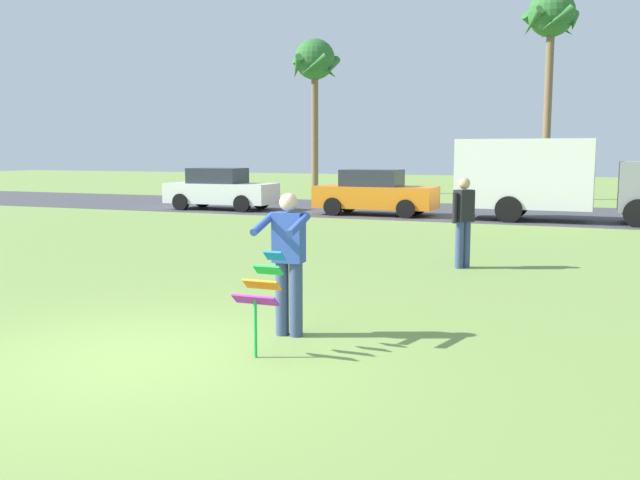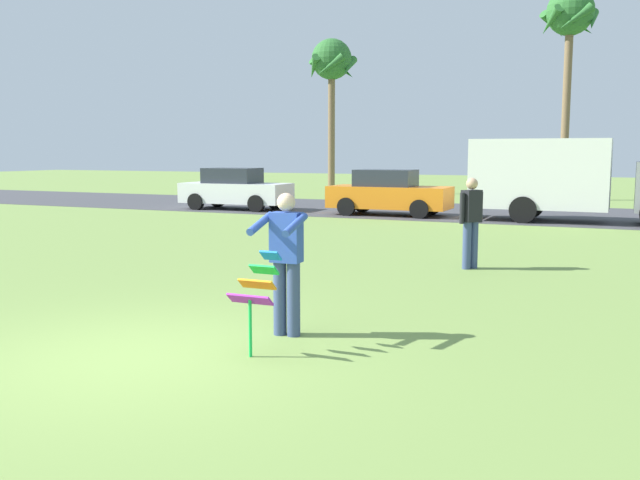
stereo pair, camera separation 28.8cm
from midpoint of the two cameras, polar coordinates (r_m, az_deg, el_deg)
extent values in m
plane|color=olive|center=(7.79, -13.92, -9.42)|extent=(120.00, 120.00, 0.00)
cube|color=#424247|center=(26.00, 13.44, 2.23)|extent=(120.00, 8.00, 0.01)
cylinder|color=#384772|center=(8.31, -1.21, -4.94)|extent=(0.16, 0.16, 0.90)
cylinder|color=#384772|center=(8.38, -2.35, -4.85)|extent=(0.16, 0.16, 0.90)
cube|color=#2D4CA5|center=(8.22, -1.80, 0.22)|extent=(0.37, 0.24, 0.60)
sphere|color=beige|center=(8.17, -1.81, 3.15)|extent=(0.22, 0.22, 0.22)
cylinder|color=#2D4CA5|center=(7.88, -1.03, 1.26)|extent=(0.12, 0.59, 0.24)
cylinder|color=#2D4CA5|center=(8.06, -3.93, 1.38)|extent=(0.12, 0.59, 0.24)
cube|color=blue|center=(7.80, -3.06, -1.29)|extent=(0.22, 0.14, 0.12)
cube|color=green|center=(7.68, -3.59, -2.46)|extent=(0.32, 0.14, 0.12)
cube|color=orange|center=(7.57, -4.15, -3.67)|extent=(0.42, 0.14, 0.12)
cube|color=purple|center=(7.45, -4.72, -4.92)|extent=(0.51, 0.14, 0.12)
cylinder|color=green|center=(7.53, -4.69, -7.28)|extent=(0.04, 0.04, 0.64)
cube|color=white|center=(26.82, -6.66, 3.89)|extent=(4.24, 1.80, 0.76)
cube|color=#282D38|center=(26.86, -6.96, 5.30)|extent=(2.05, 1.44, 0.60)
cylinder|color=black|center=(26.96, -3.39, 3.26)|extent=(0.65, 0.24, 0.64)
cylinder|color=black|center=(25.52, -4.97, 3.02)|extent=(0.65, 0.24, 0.64)
cylinder|color=black|center=(28.18, -8.18, 3.38)|extent=(0.65, 0.24, 0.64)
cylinder|color=black|center=(26.81, -9.93, 3.14)|extent=(0.65, 0.24, 0.64)
cube|color=orange|center=(24.28, 6.12, 3.55)|extent=(4.21, 1.71, 0.76)
cube|color=#282D38|center=(24.29, 5.80, 5.11)|extent=(2.02, 1.40, 0.60)
cylinder|color=black|center=(24.73, 9.55, 2.81)|extent=(0.64, 0.22, 0.64)
cylinder|color=black|center=(23.17, 8.58, 2.54)|extent=(0.64, 0.22, 0.64)
cylinder|color=black|center=(25.48, 3.85, 3.03)|extent=(0.64, 0.22, 0.64)
cylinder|color=black|center=(23.97, 2.55, 2.77)|extent=(0.64, 0.22, 0.64)
cube|color=silver|center=(23.23, 18.07, 5.24)|extent=(4.21, 2.02, 2.20)
cylinder|color=black|center=(24.24, 17.36, 2.73)|extent=(0.84, 0.28, 0.84)
cylinder|color=black|center=(22.41, 16.81, 2.40)|extent=(0.84, 0.28, 0.84)
cylinder|color=brown|center=(36.70, 1.19, 9.15)|extent=(0.36, 0.36, 6.80)
sphere|color=#2D6B2D|center=(36.99, 1.20, 14.74)|extent=(2.10, 2.10, 2.10)
cone|color=#2D6B2D|center=(36.59, 2.62, 14.10)|extent=(0.44, 1.56, 1.28)
cone|color=#2D6B2D|center=(37.66, 2.17, 13.91)|extent=(1.62, 0.90, 1.28)
cone|color=#2D6B2D|center=(37.74, 0.42, 13.90)|extent=(1.27, 1.52, 1.28)
cone|color=#2D6B2D|center=(36.73, -0.29, 14.08)|extent=(1.27, 1.52, 1.28)
cone|color=#2D6B2D|center=(36.00, 1.08, 14.22)|extent=(1.62, 0.90, 1.28)
cylinder|color=brown|center=(33.88, 19.92, 10.11)|extent=(0.36, 0.36, 8.25)
sphere|color=#2D6B2D|center=(34.40, 20.25, 17.31)|extent=(2.10, 2.10, 2.10)
cone|color=#2D6B2D|center=(34.27, 21.87, 16.51)|extent=(0.44, 1.56, 1.28)
cone|color=#2D6B2D|center=(35.19, 20.81, 16.30)|extent=(1.62, 0.90, 1.28)
cone|color=#2D6B2D|center=(34.93, 18.96, 16.45)|extent=(1.27, 1.52, 1.28)
cone|color=#2D6B2D|center=(33.84, 18.80, 16.77)|extent=(1.27, 1.52, 1.28)
cone|color=#2D6B2D|center=(33.41, 20.64, 16.82)|extent=(1.62, 0.90, 1.28)
cylinder|color=#384772|center=(13.49, 13.20, -0.40)|extent=(0.16, 0.16, 0.90)
cylinder|color=#384772|center=(13.36, 12.66, -0.45)|extent=(0.16, 0.16, 0.90)
cube|color=black|center=(13.35, 13.03, 2.77)|extent=(0.38, 0.42, 0.60)
sphere|color=tan|center=(13.32, 13.08, 4.57)|extent=(0.22, 0.22, 0.22)
cylinder|color=black|center=(13.52, 13.73, 2.65)|extent=(0.09, 0.09, 0.58)
cylinder|color=black|center=(13.18, 12.29, 2.58)|extent=(0.09, 0.09, 0.58)
camera|label=1|loc=(0.14, -89.10, 0.12)|focal=38.67mm
camera|label=2|loc=(0.14, 90.90, -0.12)|focal=38.67mm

